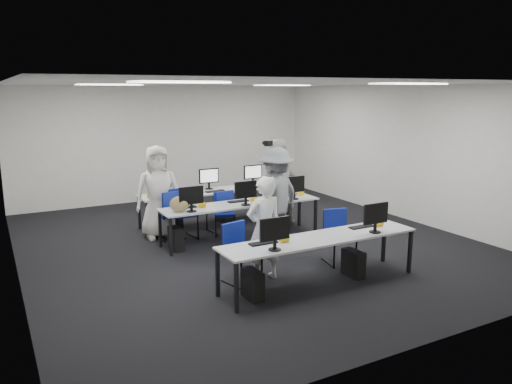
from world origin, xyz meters
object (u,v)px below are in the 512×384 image
desk_mid (241,206)px  chair_2 (182,223)px  chair_0 (242,264)px  chair_1 (339,247)px  photographer (276,197)px  chair_4 (274,214)px  student_1 (276,182)px  student_3 (280,186)px  chair_7 (271,208)px  student_2 (158,192)px  desk_front (320,241)px  student_0 (264,229)px  chair_3 (224,222)px  chair_5 (170,223)px  chair_6 (220,218)px

desk_mid → chair_2: 1.23m
chair_0 → chair_2: (0.01, 2.61, 0.02)m
chair_1 → photographer: photographer is taller
desk_mid → photographer: photographer is taller
chair_4 → student_1: (0.19, 0.24, 0.65)m
chair_4 → student_3: student_3 is taller
desk_mid → chair_7: (1.21, 0.92, -0.37)m
desk_mid → student_3: size_ratio=1.94×
student_2 → desk_front: bearing=-62.0°
chair_2 → student_0: bearing=-87.5°
chair_3 → chair_5: bearing=-173.8°
chair_0 → chair_7: size_ratio=0.94×
chair_7 → chair_4: bearing=-110.2°
desk_mid → chair_1: bearing=-67.1°
student_3 → photographer: bearing=-122.7°
chair_7 → photographer: size_ratio=0.52×
chair_3 → student_1: size_ratio=0.46×
chair_3 → chair_5: (-1.06, 0.27, 0.04)m
student_2 → chair_7: bearing=6.8°
chair_0 → student_3: 3.63m
desk_mid → chair_5: size_ratio=3.28×
desk_mid → chair_4: (1.00, 0.45, -0.40)m
desk_front → chair_3: size_ratio=3.77×
chair_4 → student_3: (0.32, 0.29, 0.54)m
desk_mid → chair_5: bearing=148.3°
desk_mid → chair_5: 1.47m
chair_0 → student_1: size_ratio=0.49×
chair_6 → student_2: 1.41m
chair_0 → chair_1: 1.85m
chair_1 → chair_2: 3.19m
desk_front → chair_7: chair_7 is taller
chair_2 → chair_5: (-0.21, 0.13, 0.00)m
chair_1 → chair_5: bearing=138.5°
desk_mid → chair_3: size_ratio=3.77×
desk_front → chair_4: (1.00, 3.05, -0.40)m
chair_2 → chair_7: chair_2 is taller
chair_4 → chair_2: bearing=177.5°
desk_mid → chair_4: size_ratio=3.61×
chair_7 → desk_front: bearing=-104.9°
chair_0 → chair_2: 2.61m
chair_2 → chair_5: size_ratio=1.00×
desk_mid → student_0: (-0.64, -2.02, 0.13)m
chair_0 → student_1: (2.21, 2.69, 0.64)m
desk_front → chair_6: size_ratio=3.63×
chair_6 → chair_3: bearing=-101.1°
chair_6 → photographer: 1.57m
chair_6 → student_2: bearing=166.4°
desk_front → chair_5: bearing=109.8°
desk_mid → chair_3: (-0.15, 0.48, -0.41)m
chair_0 → student_1: student_1 is taller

